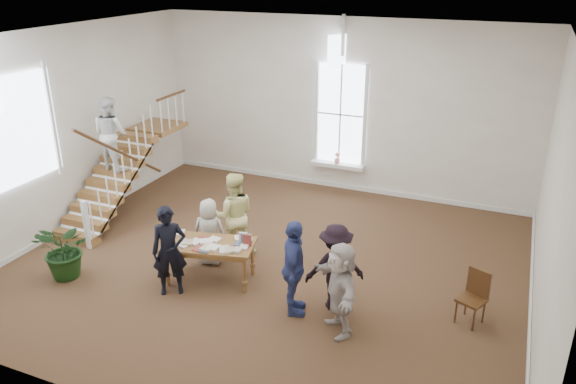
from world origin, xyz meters
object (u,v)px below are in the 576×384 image
at_px(library_table, 210,247).
at_px(police_officer, 169,251).
at_px(elderly_woman, 209,232).
at_px(woman_cluster_c, 340,289).
at_px(side_chair, 474,294).
at_px(woman_cluster_b, 335,267).
at_px(floor_plant, 66,250).
at_px(woman_cluster_a, 294,268).
at_px(person_yellow, 234,215).

relative_size(library_table, police_officer, 1.08).
xyz_separation_m(library_table, elderly_woman, (-0.36, 0.61, -0.02)).
height_order(woman_cluster_c, side_chair, woman_cluster_c).
distance_m(library_table, woman_cluster_b, 2.48).
bearing_deg(woman_cluster_b, library_table, -27.00).
bearing_deg(floor_plant, side_chair, 11.91).
distance_m(woman_cluster_a, woman_cluster_b, 0.75).
distance_m(library_table, woman_cluster_c, 2.84).
relative_size(police_officer, woman_cluster_a, 0.98).
bearing_deg(side_chair, woman_cluster_c, -127.01).
bearing_deg(side_chair, police_officer, -143.65).
xyz_separation_m(person_yellow, woman_cluster_c, (2.84, -1.67, -0.10)).
xyz_separation_m(police_officer, woman_cluster_a, (2.34, 0.28, 0.02)).
relative_size(person_yellow, woman_cluster_c, 1.12).
bearing_deg(police_officer, elderly_woman, 51.86).
bearing_deg(elderly_woman, woman_cluster_b, 157.24).
distance_m(person_yellow, woman_cluster_a, 2.44).
distance_m(library_table, floor_plant, 2.81).
bearing_deg(side_chair, elderly_woman, -157.03).
bearing_deg(person_yellow, police_officer, 48.98).
xyz_separation_m(library_table, woman_cluster_b, (2.48, 0.08, 0.09)).
distance_m(library_table, side_chair, 4.84).
bearing_deg(person_yellow, side_chair, 145.80).
bearing_deg(person_yellow, elderly_woman, 30.90).
bearing_deg(library_table, police_officer, -139.08).
distance_m(woman_cluster_b, side_chair, 2.39).
height_order(elderly_woman, person_yellow, person_yellow).
bearing_deg(police_officer, woman_cluster_c, -32.24).
bearing_deg(woman_cluster_c, person_yellow, -157.94).
height_order(library_table, side_chair, side_chair).
distance_m(elderly_woman, woman_cluster_a, 2.45).
bearing_deg(elderly_woman, side_chair, 167.53).
height_order(person_yellow, woman_cluster_c, person_yellow).
distance_m(woman_cluster_c, floor_plant, 5.43).
bearing_deg(police_officer, woman_cluster_a, -26.86).
relative_size(library_table, woman_cluster_c, 1.14).
distance_m(library_table, police_officer, 0.80).
height_order(person_yellow, woman_cluster_b, person_yellow).
distance_m(woman_cluster_a, side_chair, 3.09).
height_order(library_table, floor_plant, floor_plant).
xyz_separation_m(woman_cluster_a, side_chair, (2.92, 0.96, -0.35)).
xyz_separation_m(woman_cluster_b, side_chair, (2.32, 0.51, -0.27)).
height_order(woman_cluster_a, floor_plant, woman_cluster_a).
relative_size(police_officer, woman_cluster_b, 1.07).
xyz_separation_m(library_table, floor_plant, (-2.63, -0.98, -0.13)).
xyz_separation_m(woman_cluster_c, floor_plant, (-5.41, -0.41, -0.23)).
height_order(library_table, elderly_woman, elderly_woman).
height_order(library_table, woman_cluster_b, woman_cluster_b).
relative_size(person_yellow, floor_plant, 1.55).
bearing_deg(police_officer, library_table, 20.82).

